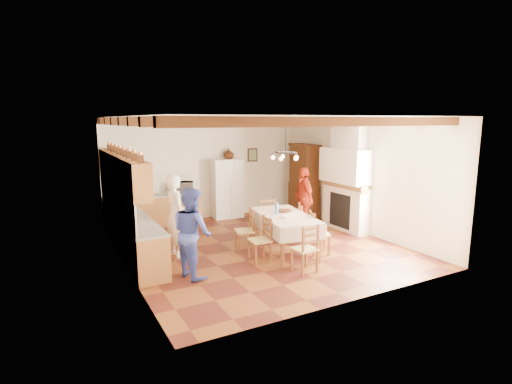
# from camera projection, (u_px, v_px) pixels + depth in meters

# --- Properties ---
(floor) EXTENTS (6.00, 6.50, 0.02)m
(floor) POSITION_uv_depth(u_px,v_px,m) (258.00, 247.00, 9.39)
(floor) COLOR #461911
(floor) RESTS_ON ground
(ceiling) EXTENTS (6.00, 6.50, 0.02)m
(ceiling) POSITION_uv_depth(u_px,v_px,m) (258.00, 117.00, 8.85)
(ceiling) COLOR white
(ceiling) RESTS_ON ground
(wall_back) EXTENTS (6.00, 0.02, 3.00)m
(wall_back) POSITION_uv_depth(u_px,v_px,m) (206.00, 169.00, 11.95)
(wall_back) COLOR beige
(wall_back) RESTS_ON ground
(wall_front) EXTENTS (6.00, 0.02, 3.00)m
(wall_front) POSITION_uv_depth(u_px,v_px,m) (357.00, 212.00, 6.30)
(wall_front) COLOR beige
(wall_front) RESTS_ON ground
(wall_left) EXTENTS (0.02, 6.50, 3.00)m
(wall_left) POSITION_uv_depth(u_px,v_px,m) (122.00, 195.00, 7.72)
(wall_left) COLOR beige
(wall_left) RESTS_ON ground
(wall_right) EXTENTS (0.02, 6.50, 3.00)m
(wall_right) POSITION_uv_depth(u_px,v_px,m) (358.00, 175.00, 10.53)
(wall_right) COLOR beige
(wall_right) RESTS_ON ground
(ceiling_beams) EXTENTS (6.00, 6.30, 0.16)m
(ceiling_beams) POSITION_uv_depth(u_px,v_px,m) (258.00, 121.00, 8.87)
(ceiling_beams) COLOR #351C0D
(ceiling_beams) RESTS_ON ground
(lower_cabinets_left) EXTENTS (0.60, 4.30, 0.86)m
(lower_cabinets_left) POSITION_uv_depth(u_px,v_px,m) (131.00, 233.00, 8.97)
(lower_cabinets_left) COLOR brown
(lower_cabinets_left) RESTS_ON ground
(lower_cabinets_back) EXTENTS (2.30, 0.60, 0.86)m
(lower_cabinets_back) POSITION_uv_depth(u_px,v_px,m) (159.00, 211.00, 11.15)
(lower_cabinets_back) COLOR brown
(lower_cabinets_back) RESTS_ON ground
(countertop_left) EXTENTS (0.62, 4.30, 0.04)m
(countertop_left) POSITION_uv_depth(u_px,v_px,m) (130.00, 214.00, 8.89)
(countertop_left) COLOR slate
(countertop_left) RESTS_ON lower_cabinets_left
(countertop_back) EXTENTS (2.34, 0.62, 0.04)m
(countertop_back) POSITION_uv_depth(u_px,v_px,m) (159.00, 195.00, 11.07)
(countertop_back) COLOR slate
(countertop_back) RESTS_ON lower_cabinets_back
(backsplash_left) EXTENTS (0.03, 4.30, 0.60)m
(backsplash_left) POSITION_uv_depth(u_px,v_px,m) (115.00, 201.00, 8.70)
(backsplash_left) COLOR beige
(backsplash_left) RESTS_ON ground
(backsplash_back) EXTENTS (2.30, 0.03, 0.60)m
(backsplash_back) POSITION_uv_depth(u_px,v_px,m) (155.00, 182.00, 11.26)
(backsplash_back) COLOR beige
(backsplash_back) RESTS_ON ground
(upper_cabinets) EXTENTS (0.35, 4.20, 0.70)m
(upper_cabinets) POSITION_uv_depth(u_px,v_px,m) (121.00, 171.00, 8.65)
(upper_cabinets) COLOR brown
(upper_cabinets) RESTS_ON ground
(fireplace) EXTENTS (0.56, 1.60, 2.80)m
(fireplace) POSITION_uv_depth(u_px,v_px,m) (345.00, 179.00, 10.58)
(fireplace) COLOR beige
(fireplace) RESTS_ON ground
(wall_picture) EXTENTS (0.34, 0.03, 0.42)m
(wall_picture) POSITION_uv_depth(u_px,v_px,m) (253.00, 155.00, 12.58)
(wall_picture) COLOR black
(wall_picture) RESTS_ON ground
(refrigerator) EXTENTS (0.93, 0.78, 1.79)m
(refrigerator) POSITION_uv_depth(u_px,v_px,m) (226.00, 188.00, 12.16)
(refrigerator) COLOR white
(refrigerator) RESTS_ON floor
(hutch) EXTENTS (0.67, 1.28, 2.22)m
(hutch) POSITION_uv_depth(u_px,v_px,m) (304.00, 180.00, 12.30)
(hutch) COLOR #3B1F0B
(hutch) RESTS_ON floor
(dining_table) EXTENTS (1.33, 2.11, 0.86)m
(dining_table) POSITION_uv_depth(u_px,v_px,m) (285.00, 218.00, 8.88)
(dining_table) COLOR beige
(dining_table) RESTS_ON floor
(chandelier) EXTENTS (0.47, 0.47, 0.03)m
(chandelier) POSITION_uv_depth(u_px,v_px,m) (286.00, 152.00, 8.62)
(chandelier) COLOR black
(chandelier) RESTS_ON ground
(chair_left_near) EXTENTS (0.43, 0.45, 0.96)m
(chair_left_near) POSITION_uv_depth(u_px,v_px,m) (260.00, 239.00, 8.33)
(chair_left_near) COLOR brown
(chair_left_near) RESTS_ON floor
(chair_left_far) EXTENTS (0.49, 0.51, 0.96)m
(chair_left_far) POSITION_uv_depth(u_px,v_px,m) (244.00, 230.00, 9.04)
(chair_left_far) COLOR brown
(chair_left_far) RESTS_ON floor
(chair_right_near) EXTENTS (0.52, 0.53, 0.96)m
(chair_right_near) POSITION_uv_depth(u_px,v_px,m) (319.00, 233.00, 8.82)
(chair_right_near) COLOR brown
(chair_right_near) RESTS_ON floor
(chair_right_far) EXTENTS (0.54, 0.55, 0.96)m
(chair_right_far) POSITION_uv_depth(u_px,v_px,m) (307.00, 224.00, 9.60)
(chair_right_far) COLOR brown
(chair_right_far) RESTS_ON floor
(chair_end_near) EXTENTS (0.44, 0.43, 0.96)m
(chair_end_near) POSITION_uv_depth(u_px,v_px,m) (305.00, 248.00, 7.77)
(chair_end_near) COLOR brown
(chair_end_near) RESTS_ON floor
(chair_end_far) EXTENTS (0.51, 0.50, 0.96)m
(chair_end_far) POSITION_uv_depth(u_px,v_px,m) (269.00, 219.00, 10.09)
(chair_end_far) COLOR brown
(chair_end_far) RESTS_ON floor
(person_man) EXTENTS (0.46, 0.68, 1.81)m
(person_man) POSITION_uv_depth(u_px,v_px,m) (176.00, 216.00, 8.57)
(person_man) COLOR white
(person_man) RESTS_ON floor
(person_woman_blue) EXTENTS (0.81, 0.95, 1.71)m
(person_woman_blue) POSITION_uv_depth(u_px,v_px,m) (192.00, 232.00, 7.49)
(person_woman_blue) COLOR #344094
(person_woman_blue) RESTS_ON floor
(person_woman_red) EXTENTS (0.61, 1.07, 1.71)m
(person_woman_red) POSITION_uv_depth(u_px,v_px,m) (303.00, 199.00, 10.68)
(person_woman_red) COLOR #A02411
(person_woman_red) RESTS_ON floor
(microwave) EXTENTS (0.64, 0.54, 0.31)m
(microwave) POSITION_uv_depth(u_px,v_px,m) (184.00, 187.00, 11.38)
(microwave) COLOR silver
(microwave) RESTS_ON countertop_back
(fridge_vase) EXTENTS (0.39, 0.39, 0.32)m
(fridge_vase) POSITION_uv_depth(u_px,v_px,m) (229.00, 153.00, 12.03)
(fridge_vase) COLOR #3B1F0B
(fridge_vase) RESTS_ON refrigerator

